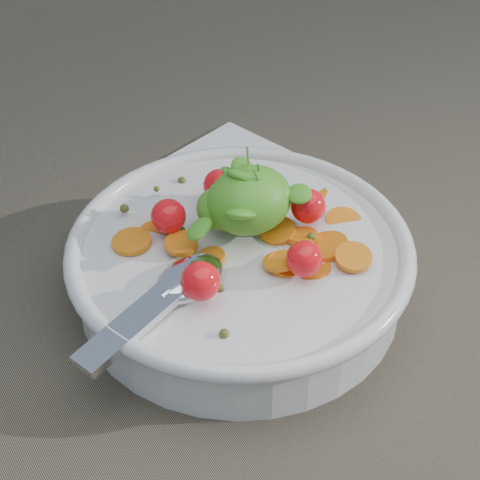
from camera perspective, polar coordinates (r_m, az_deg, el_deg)
ground at (r=0.58m, az=1.56°, el=-4.45°), size 6.00×6.00×0.00m
bowl at (r=0.57m, az=-0.01°, el=-1.73°), size 0.28×0.26×0.11m
napkin at (r=0.70m, az=-1.07°, el=4.84°), size 0.18×0.17×0.01m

